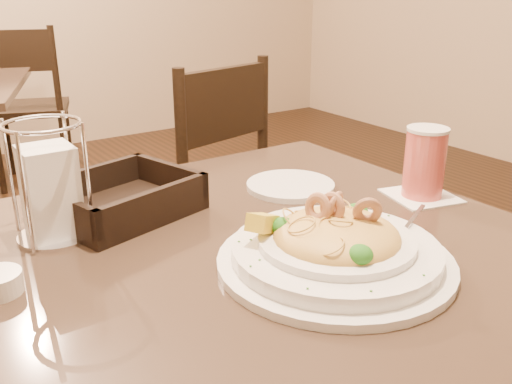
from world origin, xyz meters
TOP-DOWN VIEW (x-y plane):
  - main_table at (0.00, 0.00)m, footprint 0.90×0.90m
  - dining_chair_near at (0.38, 0.92)m, footprint 0.51×0.51m
  - dining_chair_far at (0.25, 2.73)m, footprint 0.54×0.54m
  - pasta_bowl at (0.04, -0.13)m, footprint 0.39×0.36m
  - drink_glass at (0.38, -0.01)m, footprint 0.15×0.15m
  - bread_basket at (-0.15, 0.24)m, footprint 0.30×0.26m
  - napkin_caddy at (-0.28, 0.21)m, footprint 0.13×0.13m
  - side_plate at (0.19, 0.17)m, footprint 0.23×0.23m

SIDE VIEW (x-z plane):
  - dining_chair_near at x=0.38m, z-range 0.03..0.96m
  - dining_chair_far at x=0.25m, z-range 0.03..0.96m
  - main_table at x=0.00m, z-range 0.14..0.89m
  - side_plate at x=0.19m, z-range 0.75..0.77m
  - bread_basket at x=-0.15m, z-range 0.74..0.81m
  - pasta_bowl at x=0.04m, z-range 0.73..0.84m
  - drink_glass at x=0.38m, z-range 0.75..0.90m
  - napkin_caddy at x=-0.28m, z-range 0.74..0.94m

